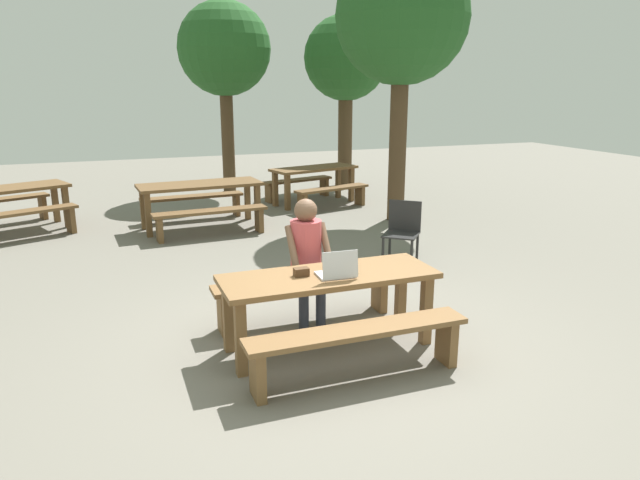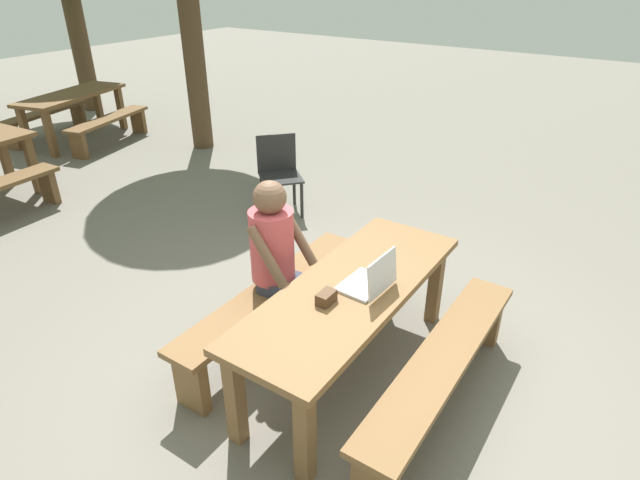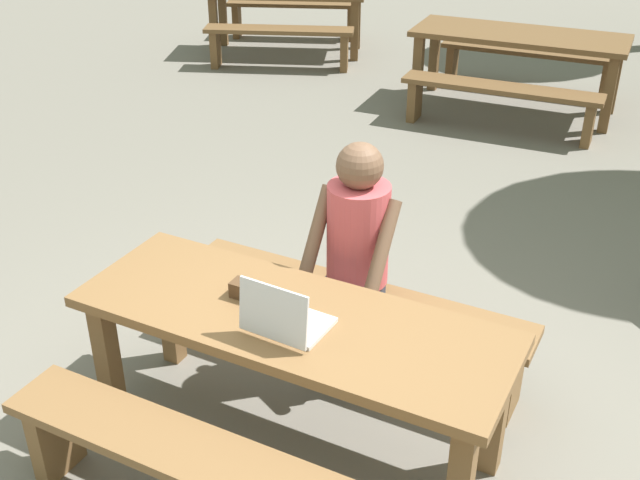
% 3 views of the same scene
% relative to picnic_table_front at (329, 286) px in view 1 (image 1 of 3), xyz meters
% --- Properties ---
extents(ground_plane, '(30.00, 30.00, 0.00)m').
position_rel_picnic_table_front_xyz_m(ground_plane, '(0.00, 0.00, -0.60)').
color(ground_plane, slate).
extents(picnic_table_front, '(1.95, 0.69, 0.71)m').
position_rel_picnic_table_front_xyz_m(picnic_table_front, '(0.00, 0.00, 0.00)').
color(picnic_table_front, brown).
rests_on(picnic_table_front, ground).
extents(bench_near, '(1.89, 0.30, 0.45)m').
position_rel_picnic_table_front_xyz_m(bench_near, '(0.00, -0.65, -0.25)').
color(bench_near, brown).
rests_on(bench_near, ground).
extents(bench_far, '(1.89, 0.30, 0.45)m').
position_rel_picnic_table_front_xyz_m(bench_far, '(0.00, 0.65, -0.25)').
color(bench_far, brown).
rests_on(bench_far, ground).
extents(laptop, '(0.33, 0.29, 0.26)m').
position_rel_picnic_table_front_xyz_m(laptop, '(0.03, -0.12, 0.17)').
color(laptop, silver).
rests_on(laptop, picnic_table_front).
extents(small_pouch, '(0.13, 0.08, 0.07)m').
position_rel_picnic_table_front_xyz_m(small_pouch, '(-0.25, 0.03, 0.15)').
color(small_pouch, '#4C331E').
rests_on(small_pouch, picnic_table_front).
extents(person_seated, '(0.42, 0.41, 1.27)m').
position_rel_picnic_table_front_xyz_m(person_seated, '(0.01, 0.62, 0.15)').
color(person_seated, '#333847').
rests_on(person_seated, ground).
extents(plastic_chair, '(0.62, 0.62, 0.85)m').
position_rel_picnic_table_front_xyz_m(plastic_chair, '(1.86, 2.03, -0.14)').
color(plastic_chair, '#262626').
rests_on(plastic_chair, ground).
extents(picnic_table_mid, '(2.05, 0.89, 0.76)m').
position_rel_picnic_table_front_xyz_m(picnic_table_mid, '(-0.32, 5.04, 0.04)').
color(picnic_table_mid, brown).
rests_on(picnic_table_mid, ground).
extents(bench_mid_south, '(1.82, 0.41, 0.44)m').
position_rel_picnic_table_front_xyz_m(bench_mid_south, '(-0.28, 4.38, -0.27)').
color(bench_mid_south, brown).
rests_on(bench_mid_south, ground).
extents(bench_mid_north, '(1.82, 0.41, 0.44)m').
position_rel_picnic_table_front_xyz_m(bench_mid_north, '(-0.36, 5.71, -0.27)').
color(bench_mid_north, brown).
rests_on(bench_mid_north, ground).
extents(picnic_table_rear, '(1.86, 1.07, 0.74)m').
position_rel_picnic_table_front_xyz_m(picnic_table_rear, '(2.16, 6.27, 0.01)').
color(picnic_table_rear, brown).
rests_on(picnic_table_rear, ground).
extents(bench_rear_south, '(1.60, 0.68, 0.42)m').
position_rel_picnic_table_front_xyz_m(bench_rear_south, '(2.31, 5.67, -0.29)').
color(bench_rear_south, brown).
rests_on(bench_rear_south, ground).
extents(bench_rear_north, '(1.60, 0.68, 0.42)m').
position_rel_picnic_table_front_xyz_m(bench_rear_north, '(2.00, 6.86, -0.29)').
color(bench_rear_north, brown).
rests_on(bench_rear_north, ground).
extents(picnic_table_distant, '(2.00, 1.38, 0.74)m').
position_rel_picnic_table_front_xyz_m(picnic_table_distant, '(-3.31, 5.81, 0.02)').
color(picnic_table_distant, brown).
rests_on(picnic_table_distant, ground).
extents(bench_distant_south, '(1.67, 0.91, 0.46)m').
position_rel_picnic_table_front_xyz_m(bench_distant_south, '(-3.06, 5.19, -0.26)').
color(bench_distant_south, brown).
rests_on(bench_distant_south, ground).
extents(tree_left, '(2.23, 2.23, 4.54)m').
position_rel_picnic_table_front_xyz_m(tree_left, '(3.04, 4.43, 2.78)').
color(tree_left, '#4C3823').
rests_on(tree_left, ground).
extents(tree_right, '(1.88, 1.88, 3.85)m').
position_rel_picnic_table_front_xyz_m(tree_right, '(3.50, 7.84, 2.25)').
color(tree_right, '#4C3823').
rests_on(tree_right, ground).
extents(tree_rear, '(1.98, 1.98, 4.07)m').
position_rel_picnic_table_front_xyz_m(tree_rear, '(0.85, 8.25, 2.43)').
color(tree_rear, '#4C3823').
rests_on(tree_rear, ground).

